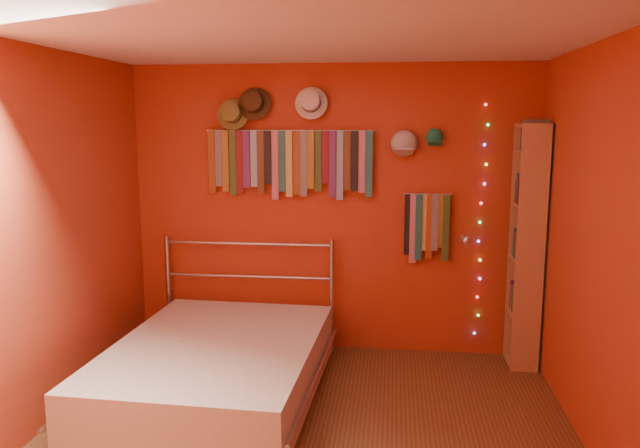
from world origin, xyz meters
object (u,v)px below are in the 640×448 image
at_px(bed, 217,368).
at_px(reading_lamp, 466,240).
at_px(bookshelf, 532,246).
at_px(tie_rack, 289,160).

bearing_deg(bed, reading_lamp, 28.25).
height_order(reading_lamp, bookshelf, bookshelf).
relative_size(bookshelf, bed, 0.95).
bearing_deg(bed, bookshelf, 23.57).
bearing_deg(bed, tie_rack, 73.47).
relative_size(tie_rack, bookshelf, 0.72).
relative_size(reading_lamp, bed, 0.15).
bearing_deg(tie_rack, bed, -108.84).
distance_m(tie_rack, bookshelf, 2.13).
bearing_deg(tie_rack, reading_lamp, -6.97).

